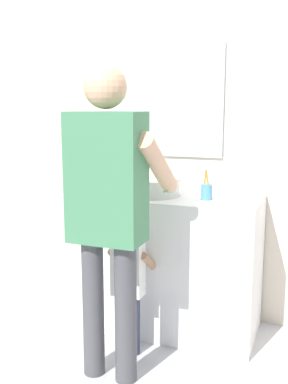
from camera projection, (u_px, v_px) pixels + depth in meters
ground_plane at (135, 343)px, 2.86m from camera, size 14.00×14.00×0.00m
back_wall at (168, 122)px, 3.18m from camera, size 4.40×0.10×2.70m
vanity_cabinet at (152, 260)px, 3.05m from camera, size 1.39×0.54×0.90m
sink_basin at (151, 186)px, 2.94m from camera, size 0.38×0.38×0.11m
faucet at (163, 178)px, 3.14m from camera, size 0.18×0.14×0.18m
toothbrush_cup at (207, 191)px, 2.79m from camera, size 0.07×0.07×0.21m
soap_bottle at (102, 180)px, 3.14m from camera, size 0.06×0.06×0.17m
child_toddler at (128, 276)px, 2.68m from camera, size 0.25×0.25×0.80m
adult_parent at (109, 197)px, 2.35m from camera, size 0.51×0.54×1.66m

